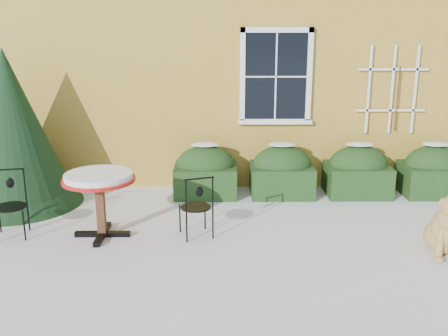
{
  "coord_description": "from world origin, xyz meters",
  "views": [
    {
      "loc": [
        -0.06,
        -5.63,
        2.72
      ],
      "look_at": [
        0.0,
        1.0,
        0.9
      ],
      "focal_mm": 40.0,
      "sensor_mm": 36.0,
      "label": 1
    }
  ],
  "objects_px": {
    "bistro_table": "(99,184)",
    "dog": "(448,229)",
    "evergreen_shrub": "(12,144)",
    "patio_chair_near": "(197,206)",
    "patio_chair_far": "(10,204)"
  },
  "relations": [
    {
      "from": "bistro_table",
      "to": "dog",
      "type": "bearing_deg",
      "value": -7.97
    },
    {
      "from": "evergreen_shrub",
      "to": "bistro_table",
      "type": "xyz_separation_m",
      "value": [
        1.67,
        -1.36,
        -0.25
      ]
    },
    {
      "from": "evergreen_shrub",
      "to": "patio_chair_near",
      "type": "relative_size",
      "value": 2.84
    },
    {
      "from": "evergreen_shrub",
      "to": "patio_chair_near",
      "type": "distance_m",
      "value": 3.32
    },
    {
      "from": "evergreen_shrub",
      "to": "bistro_table",
      "type": "distance_m",
      "value": 2.17
    },
    {
      "from": "evergreen_shrub",
      "to": "bistro_table",
      "type": "bearing_deg",
      "value": -39.13
    },
    {
      "from": "dog",
      "to": "bistro_table",
      "type": "bearing_deg",
      "value": -169.52
    },
    {
      "from": "patio_chair_near",
      "to": "dog",
      "type": "xyz_separation_m",
      "value": [
        3.16,
        -0.61,
        -0.09
      ]
    },
    {
      "from": "bistro_table",
      "to": "patio_chair_far",
      "type": "height_order",
      "value": "patio_chair_far"
    },
    {
      "from": "dog",
      "to": "patio_chair_near",
      "type": "bearing_deg",
      "value": -172.55
    },
    {
      "from": "patio_chair_near",
      "to": "patio_chair_far",
      "type": "bearing_deg",
      "value": -19.9
    },
    {
      "from": "evergreen_shrub",
      "to": "patio_chair_near",
      "type": "height_order",
      "value": "evergreen_shrub"
    },
    {
      "from": "bistro_table",
      "to": "patio_chair_near",
      "type": "xyz_separation_m",
      "value": [
        1.3,
        -0.01,
        -0.31
      ]
    },
    {
      "from": "dog",
      "to": "patio_chair_far",
      "type": "bearing_deg",
      "value": -168.29
    },
    {
      "from": "evergreen_shrub",
      "to": "bistro_table",
      "type": "relative_size",
      "value": 2.57
    }
  ]
}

